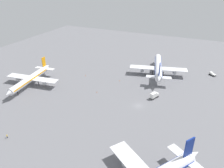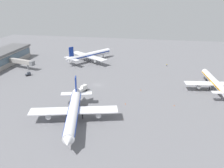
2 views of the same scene
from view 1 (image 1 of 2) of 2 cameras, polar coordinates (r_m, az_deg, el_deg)
The scene contains 9 objects.
ground at distance 110.58m, azimuth 6.96°, elevation -5.66°, with size 288.00×288.00×0.00m, color slate.
airplane_taxiing at distance 144.91m, azimuth 12.12°, elevation 4.42°, with size 45.40×37.04×14.00m.
airplane_distant at distance 135.84m, azimuth -20.66°, elevation 1.38°, with size 40.79×32.95×12.42m.
catering_truck at distance 117.40m, azimuth 11.08°, elevation -2.94°, with size 5.90×3.90×3.30m.
pushback_tractor at distance 156.09m, azimuth 24.97°, elevation 2.42°, with size 4.40×4.51×1.90m.
ground_crew_worker at distance 99.40m, azimuth -25.96°, elevation -12.28°, with size 0.53×0.51×1.67m.
safety_cone_near_gate at distance 141.59m, azimuth -7.05°, elevation 2.17°, with size 0.44×0.44×0.60m, color #EA590C.
safety_cone_mid_apron at distance 134.03m, azimuth 1.97°, elevation 0.88°, with size 0.44×0.44×0.60m, color #EA590C.
safety_cone_far_side at distance 121.67m, azimuth -4.02°, elevation -2.08°, with size 0.44×0.44×0.60m, color #EA590C.
Camera 1 is at (-89.58, -26.00, 59.39)m, focal length 34.64 mm.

